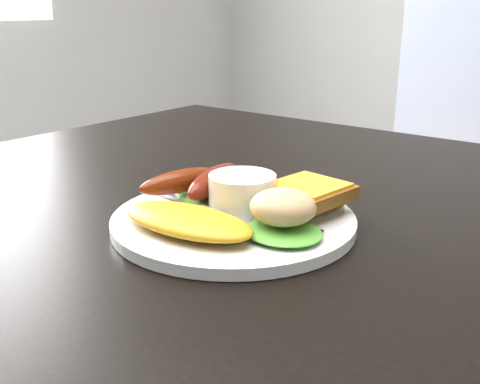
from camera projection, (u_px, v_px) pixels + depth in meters
dining_table at (371, 237)px, 0.56m from camera, size 1.20×0.80×0.04m
dining_chair at (437, 191)px, 1.60m from camera, size 0.45×0.45×0.05m
plate at (234, 220)px, 0.53m from camera, size 0.23×0.23×0.01m
lettuce_left at (208, 193)px, 0.58m from camera, size 0.09×0.09×0.01m
lettuce_right at (283, 232)px, 0.48m from camera, size 0.08×0.07×0.01m
omelette at (187, 220)px, 0.49m from camera, size 0.14×0.07×0.02m
sausage_a at (181, 181)px, 0.57m from camera, size 0.05×0.10×0.02m
sausage_b at (214, 181)px, 0.57m from camera, size 0.05×0.11×0.03m
ramekin at (242, 194)px, 0.54m from camera, size 0.08×0.08×0.04m
toast_a at (294, 199)px, 0.55m from camera, size 0.08×0.08×0.01m
toast_b at (309, 192)px, 0.54m from camera, size 0.08×0.08×0.01m
potato_salad at (283, 207)px, 0.48m from camera, size 0.07×0.07×0.03m
fork at (203, 204)px, 0.56m from camera, size 0.16×0.01×0.00m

